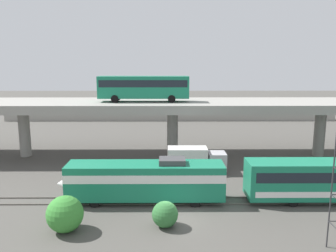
{
  "coord_description": "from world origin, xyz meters",
  "views": [
    {
      "loc": [
        -0.91,
        -26.45,
        12.9
      ],
      "look_at": [
        -0.63,
        18.77,
        4.45
      ],
      "focal_mm": 36.76,
      "sensor_mm": 36.0,
      "label": 1
    }
  ],
  "objects_px": {
    "parked_car_3": "(146,109)",
    "service_truck_west": "(195,159)",
    "train_locomotive": "(138,179)",
    "parked_car_2": "(264,106)",
    "parked_car_1": "(172,107)",
    "parked_car_0": "(129,107)",
    "transit_bus_on_overpass": "(144,86)"
  },
  "relations": [
    {
      "from": "train_locomotive",
      "to": "transit_bus_on_overpass",
      "type": "height_order",
      "value": "transit_bus_on_overpass"
    },
    {
      "from": "service_truck_west",
      "to": "parked_car_0",
      "type": "bearing_deg",
      "value": 105.89
    },
    {
      "from": "parked_car_0",
      "to": "parked_car_3",
      "type": "bearing_deg",
      "value": -42.21
    },
    {
      "from": "train_locomotive",
      "to": "parked_car_3",
      "type": "bearing_deg",
      "value": -87.6
    },
    {
      "from": "transit_bus_on_overpass",
      "to": "parked_car_3",
      "type": "relative_size",
      "value": 2.84
    },
    {
      "from": "parked_car_2",
      "to": "parked_car_1",
      "type": "bearing_deg",
      "value": -176.93
    },
    {
      "from": "parked_car_2",
      "to": "parked_car_3",
      "type": "relative_size",
      "value": 1.08
    },
    {
      "from": "transit_bus_on_overpass",
      "to": "parked_car_1",
      "type": "relative_size",
      "value": 2.64
    },
    {
      "from": "train_locomotive",
      "to": "transit_bus_on_overpass",
      "type": "xyz_separation_m",
      "value": [
        -0.32,
        15.5,
        7.52
      ]
    },
    {
      "from": "train_locomotive",
      "to": "transit_bus_on_overpass",
      "type": "relative_size",
      "value": 1.29
    },
    {
      "from": "parked_car_1",
      "to": "transit_bus_on_overpass",
      "type": "bearing_deg",
      "value": 82.68
    },
    {
      "from": "transit_bus_on_overpass",
      "to": "service_truck_west",
      "type": "height_order",
      "value": "transit_bus_on_overpass"
    },
    {
      "from": "parked_car_1",
      "to": "parked_car_2",
      "type": "relative_size",
      "value": 1.0
    },
    {
      "from": "service_truck_west",
      "to": "parked_car_1",
      "type": "height_order",
      "value": "parked_car_1"
    },
    {
      "from": "service_truck_west",
      "to": "parked_car_3",
      "type": "xyz_separation_m",
      "value": [
        -8.02,
        39.25,
        0.7
      ]
    },
    {
      "from": "service_truck_west",
      "to": "transit_bus_on_overpass",
      "type": "bearing_deg",
      "value": 132.15
    },
    {
      "from": "parked_car_0",
      "to": "parked_car_1",
      "type": "bearing_deg",
      "value": -4.69
    },
    {
      "from": "transit_bus_on_overpass",
      "to": "parked_car_2",
      "type": "xyz_separation_m",
      "value": [
        26.83,
        36.43,
        -7.37
      ]
    },
    {
      "from": "parked_car_0",
      "to": "parked_car_2",
      "type": "bearing_deg",
      "value": 0.59
    },
    {
      "from": "train_locomotive",
      "to": "parked_car_2",
      "type": "distance_m",
      "value": 58.3
    },
    {
      "from": "train_locomotive",
      "to": "service_truck_west",
      "type": "relative_size",
      "value": 2.28
    },
    {
      "from": "train_locomotive",
      "to": "parked_car_1",
      "type": "relative_size",
      "value": 3.4
    },
    {
      "from": "parked_car_1",
      "to": "parked_car_2",
      "type": "height_order",
      "value": "same"
    },
    {
      "from": "parked_car_1",
      "to": "parked_car_2",
      "type": "xyz_separation_m",
      "value": [
        22.3,
        1.2,
        -0.0
      ]
    },
    {
      "from": "parked_car_1",
      "to": "service_truck_west",
      "type": "bearing_deg",
      "value": 92.46
    },
    {
      "from": "parked_car_3",
      "to": "service_truck_west",
      "type": "bearing_deg",
      "value": 101.55
    },
    {
      "from": "train_locomotive",
      "to": "parked_car_3",
      "type": "xyz_separation_m",
      "value": [
        -2.0,
        47.74,
        0.14
      ]
    },
    {
      "from": "parked_car_0",
      "to": "transit_bus_on_overpass",
      "type": "bearing_deg",
      "value": -80.68
    },
    {
      "from": "service_truck_west",
      "to": "parked_car_0",
      "type": "distance_m",
      "value": 44.82
    },
    {
      "from": "train_locomotive",
      "to": "service_truck_west",
      "type": "xyz_separation_m",
      "value": [
        6.02,
        8.49,
        -0.56
      ]
    },
    {
      "from": "parked_car_1",
      "to": "train_locomotive",
      "type": "bearing_deg",
      "value": 85.26
    },
    {
      "from": "parked_car_0",
      "to": "parked_car_3",
      "type": "height_order",
      "value": "same"
    }
  ]
}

